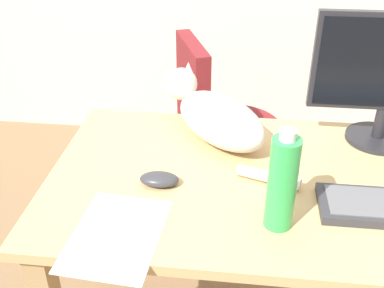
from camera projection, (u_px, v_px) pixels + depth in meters
desk at (273, 210)px, 1.37m from camera, size 1.31×0.74×0.74m
office_chair at (221, 149)px, 2.13m from camera, size 0.51×0.48×0.91m
cat at (216, 116)px, 1.47m from camera, size 0.44×0.47×0.20m
computer_mouse at (159, 179)px, 1.28m from camera, size 0.11×0.06×0.04m
paper_sheet at (117, 235)px, 1.11m from camera, size 0.23×0.31×0.00m
water_bottle at (282, 183)px, 1.08m from camera, size 0.07×0.07×0.27m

